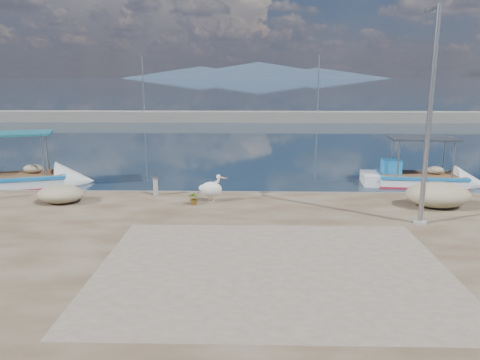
% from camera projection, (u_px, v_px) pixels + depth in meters
% --- Properties ---
extents(ground, '(1400.00, 1400.00, 0.00)m').
position_uv_depth(ground, '(237.00, 245.00, 15.10)').
color(ground, '#162635').
rests_on(ground, ground).
extents(quay, '(44.00, 22.00, 0.50)m').
position_uv_depth(quay, '(228.00, 342.00, 9.20)').
color(quay, '#46301E').
rests_on(quay, ground).
extents(quay_patch, '(9.00, 7.00, 0.01)m').
position_uv_depth(quay_patch, '(272.00, 269.00, 12.04)').
color(quay_patch, gray).
rests_on(quay_patch, quay).
extents(breakwater, '(120.00, 2.20, 7.50)m').
position_uv_depth(breakwater, '(248.00, 117.00, 53.97)').
color(breakwater, gray).
rests_on(breakwater, ground).
extents(mountains, '(370.00, 280.00, 22.00)m').
position_uv_depth(mountains, '(255.00, 71.00, 646.60)').
color(mountains, '#28384C').
rests_on(mountains, ground).
extents(boat_left, '(6.80, 3.91, 3.11)m').
position_uv_depth(boat_left, '(16.00, 182.00, 22.87)').
color(boat_left, white).
rests_on(boat_left, ground).
extents(boat_right, '(5.91, 2.39, 2.77)m').
position_uv_depth(boat_right, '(419.00, 181.00, 23.27)').
color(boat_right, white).
rests_on(boat_right, ground).
extents(pelican, '(1.15, 0.63, 1.10)m').
position_uv_depth(pelican, '(212.00, 189.00, 18.28)').
color(pelican, tan).
rests_on(pelican, quay).
extents(lamp_post, '(0.44, 0.96, 7.00)m').
position_uv_depth(lamp_post, '(428.00, 125.00, 14.98)').
color(lamp_post, gray).
rests_on(lamp_post, quay).
extents(bollard_near, '(0.26, 0.26, 0.78)m').
position_uv_depth(bollard_near, '(156.00, 185.00, 19.28)').
color(bollard_near, gray).
rests_on(bollard_near, quay).
extents(potted_plant, '(0.52, 0.47, 0.52)m').
position_uv_depth(potted_plant, '(194.00, 198.00, 17.93)').
color(potted_plant, '#33722D').
rests_on(potted_plant, quay).
extents(net_pile_b, '(1.78, 1.38, 0.69)m').
position_uv_depth(net_pile_b, '(61.00, 194.00, 18.17)').
color(net_pile_b, '#C5BB92').
rests_on(net_pile_b, quay).
extents(net_pile_c, '(2.40, 1.72, 0.94)m').
position_uv_depth(net_pile_c, '(438.00, 195.00, 17.56)').
color(net_pile_c, '#C5BB92').
rests_on(net_pile_c, quay).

